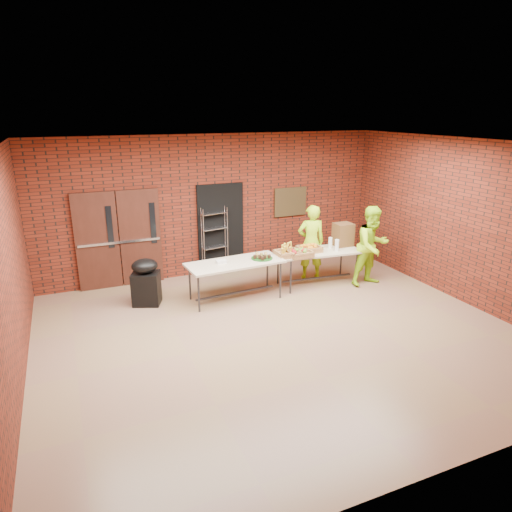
{
  "coord_description": "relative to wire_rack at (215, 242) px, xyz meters",
  "views": [
    {
      "loc": [
        -3.16,
        -6.35,
        3.72
      ],
      "look_at": [
        0.12,
        1.4,
        0.99
      ],
      "focal_mm": 32.0,
      "sensor_mm": 36.0,
      "label": 1
    }
  ],
  "objects": [
    {
      "name": "basket_oranges",
      "position": [
        1.68,
        -1.42,
        0.03
      ],
      "size": [
        0.49,
        0.38,
        0.15
      ],
      "color": "#AD7B45",
      "rests_on": "table_right"
    },
    {
      "name": "double_doors",
      "position": [
        -2.1,
        0.12,
        0.26
      ],
      "size": [
        1.78,
        0.12,
        2.1
      ],
      "color": "#3F1B12",
      "rests_on": "room"
    },
    {
      "name": "volunteer_woman",
      "position": [
        1.93,
        -1.06,
        0.05
      ],
      "size": [
        0.7,
        0.54,
        1.7
      ],
      "primitive_type": "imported",
      "rotation": [
        0.0,
        0.0,
        2.9
      ],
      "color": "#A9E619",
      "rests_on": "room"
    },
    {
      "name": "muffin_tray",
      "position": [
        0.5,
        -1.57,
        0.05
      ],
      "size": [
        0.44,
        0.44,
        0.11
      ],
      "color": "#134914",
      "rests_on": "table_left"
    },
    {
      "name": "basket_apples",
      "position": [
        1.35,
        -1.63,
        0.02
      ],
      "size": [
        0.48,
        0.37,
        0.15
      ],
      "color": "#AD7B45",
      "rests_on": "table_right"
    },
    {
      "name": "table_left",
      "position": [
        -0.08,
        -1.55,
        -0.07
      ],
      "size": [
        1.99,
        0.94,
        0.8
      ],
      "rotation": [
        0.0,
        0.0,
        0.07
      ],
      "color": "beige",
      "rests_on": "room"
    },
    {
      "name": "volunteer_man",
      "position": [
        2.95,
        -1.94,
        0.08
      ],
      "size": [
        0.92,
        0.75,
        1.76
      ],
      "primitive_type": "imported",
      "rotation": [
        0.0,
        0.0,
        0.11
      ],
      "color": "#A9E619",
      "rests_on": "room"
    },
    {
      "name": "covered_grill",
      "position": [
        -1.79,
        -1.11,
        -0.33
      ],
      "size": [
        0.64,
        0.59,
        0.94
      ],
      "rotation": [
        0.0,
        0.0,
        -0.38
      ],
      "color": "black",
      "rests_on": "room"
    },
    {
      "name": "wire_rack",
      "position": [
        0.0,
        0.0,
        0.0
      ],
      "size": [
        0.61,
        0.3,
        1.6
      ],
      "primitive_type": null,
      "rotation": [
        0.0,
        0.0,
        0.19
      ],
      "color": "#ADADB4",
      "rests_on": "room"
    },
    {
      "name": "coffee_dispenser",
      "position": [
        2.61,
        -1.3,
        0.22
      ],
      "size": [
        0.39,
        0.35,
        0.52
      ],
      "primitive_type": "cube",
      "color": "brown",
      "rests_on": "table_right"
    },
    {
      "name": "cup_stack_back",
      "position": [
        2.24,
        -1.37,
        0.08
      ],
      "size": [
        0.08,
        0.08,
        0.25
      ],
      "primitive_type": "cylinder",
      "color": "white",
      "rests_on": "table_right"
    },
    {
      "name": "room",
      "position": [
        0.1,
        -3.32,
        0.8
      ],
      "size": [
        8.08,
        7.08,
        3.28
      ],
      "color": "olive",
      "rests_on": "ground"
    },
    {
      "name": "cup_stack_front",
      "position": [
        2.27,
        -1.61,
        0.08
      ],
      "size": [
        0.08,
        0.08,
        0.24
      ],
      "primitive_type": "cylinder",
      "color": "white",
      "rests_on": "table_right"
    },
    {
      "name": "dark_doorway",
      "position": [
        0.2,
        0.14,
        0.25
      ],
      "size": [
        1.1,
        0.06,
        2.1
      ],
      "primitive_type": "cube",
      "color": "black",
      "rests_on": "room"
    },
    {
      "name": "bronze_plaque",
      "position": [
        2.0,
        0.13,
        0.75
      ],
      "size": [
        0.85,
        0.04,
        0.7
      ],
      "primitive_type": "cube",
      "color": "#392C17",
      "rests_on": "room"
    },
    {
      "name": "basket_bananas",
      "position": [
        1.11,
        -1.52,
        0.03
      ],
      "size": [
        0.5,
        0.39,
        0.16
      ],
      "color": "#AD7B45",
      "rests_on": "table_right"
    },
    {
      "name": "napkin_box",
      "position": [
        -0.36,
        -1.53,
        0.03
      ],
      "size": [
        0.2,
        0.13,
        0.07
      ],
      "primitive_type": "cube",
      "color": "white",
      "rests_on": "table_left"
    },
    {
      "name": "table_right",
      "position": [
        1.9,
        -1.44,
        -0.1
      ],
      "size": [
        1.91,
        0.94,
        0.76
      ],
      "rotation": [
        0.0,
        0.0,
        -0.1
      ],
      "color": "beige",
      "rests_on": "room"
    },
    {
      "name": "cup_stack_mid",
      "position": [
        2.26,
        -1.61,
        0.09
      ],
      "size": [
        0.09,
        0.09,
        0.26
      ],
      "primitive_type": "cylinder",
      "color": "white",
      "rests_on": "table_right"
    }
  ]
}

